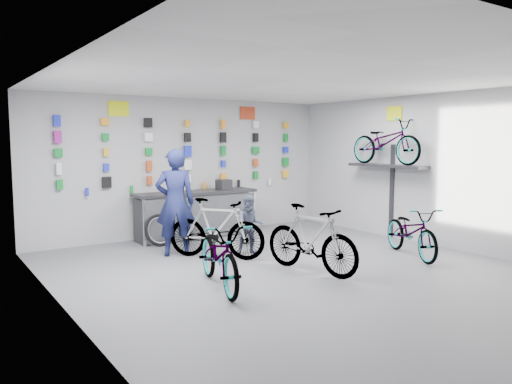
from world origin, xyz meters
TOP-DOWN VIEW (x-y plane):
  - floor at (0.00, 0.00)m, footprint 8.00×8.00m
  - ceiling at (0.00, 0.00)m, footprint 8.00×8.00m
  - wall_back at (0.00, 4.00)m, footprint 7.00×0.00m
  - wall_left at (-3.50, 0.00)m, footprint 0.00×8.00m
  - wall_right at (3.50, 0.00)m, footprint 0.00×8.00m
  - counter at (0.00, 3.54)m, footprint 2.70×0.66m
  - merch_wall at (0.01, 3.93)m, footprint 5.56×0.08m
  - wall_bracket at (3.33, 1.20)m, footprint 0.39×1.90m
  - sign_left at (-1.50, 3.98)m, footprint 0.42×0.02m
  - sign_right at (1.60, 3.98)m, footprint 0.42×0.02m
  - sign_side at (3.48, 1.20)m, footprint 0.02×0.40m
  - bike_left at (-1.45, 0.05)m, footprint 1.09×1.94m
  - bike_center at (0.16, -0.04)m, footprint 0.85×1.86m
  - bike_right at (2.37, -0.22)m, footprint 1.23×1.84m
  - bike_service at (-0.61, 1.62)m, footprint 1.53×1.69m
  - bike_wall at (3.25, 1.20)m, footprint 0.63×1.80m
  - clerk at (-1.11, 2.22)m, footprint 0.83×0.70m
  - customer at (0.06, 1.55)m, footprint 0.66×0.60m
  - spare_wheel at (-1.02, 3.17)m, footprint 0.68×0.32m
  - register at (0.69, 3.55)m, footprint 0.28×0.30m

SIDE VIEW (x-z plane):
  - floor at x=0.00m, z-range 0.00..0.00m
  - spare_wheel at x=-1.02m, z-range -0.01..0.64m
  - bike_right at x=2.37m, z-range 0.00..0.91m
  - bike_left at x=-1.45m, z-range 0.00..0.97m
  - counter at x=0.00m, z-range -0.01..0.99m
  - bike_service at x=-0.61m, z-range 0.00..1.07m
  - bike_center at x=0.16m, z-range 0.00..1.08m
  - customer at x=0.06m, z-range 0.00..1.09m
  - clerk at x=-1.11m, z-range 0.00..1.94m
  - register at x=0.69m, z-range 1.00..1.22m
  - wall_bracket at x=3.33m, z-range 0.46..2.46m
  - wall_back at x=0.00m, z-range -2.00..5.00m
  - wall_left at x=-3.50m, z-range -2.50..5.50m
  - wall_right at x=3.50m, z-range -2.50..5.50m
  - merch_wall at x=0.01m, z-range 1.02..2.57m
  - bike_wall at x=3.25m, z-range 1.58..2.53m
  - sign_side at x=3.48m, z-range 2.50..2.80m
  - sign_left at x=-1.50m, z-range 2.57..2.87m
  - sign_right at x=1.60m, z-range 2.57..2.87m
  - ceiling at x=0.00m, z-range 3.00..3.00m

